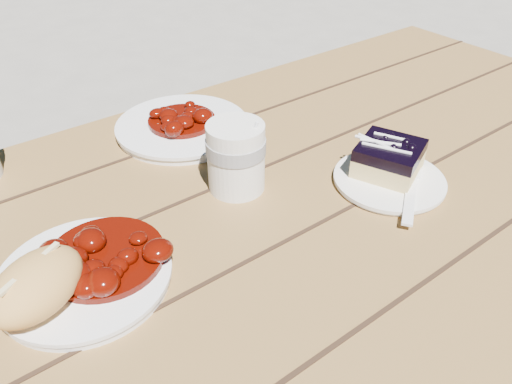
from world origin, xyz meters
TOP-DOWN VIEW (x-y plane):
  - picnic_table at (0.00, -0.00)m, footprint 2.00×1.55m
  - main_plate at (-0.10, 0.01)m, footprint 0.20×0.20m
  - goulash_stew at (-0.07, 0.01)m, footprint 0.15×0.15m
  - bread_roll at (-0.16, -0.01)m, footprint 0.14×0.13m
  - dessert_plate at (0.35, -0.07)m, footprint 0.17×0.17m
  - blueberry_cake at (0.36, -0.06)m, footprint 0.12×0.12m
  - fork_dessert at (0.33, -0.13)m, footprint 0.14×0.11m
  - coffee_cup at (0.16, 0.06)m, footprint 0.09×0.09m
  - second_plate at (0.18, 0.27)m, footprint 0.23×0.23m
  - second_stew at (0.18, 0.27)m, footprint 0.12×0.12m

SIDE VIEW (x-z plane):
  - picnic_table at x=0.00m, z-range 0.21..0.96m
  - dessert_plate at x=0.35m, z-range 0.75..0.76m
  - main_plate at x=-0.10m, z-range 0.75..0.77m
  - second_plate at x=0.18m, z-range 0.75..0.77m
  - fork_dessert at x=0.33m, z-range 0.76..0.76m
  - blueberry_cake at x=0.36m, z-range 0.76..0.81m
  - goulash_stew at x=-0.07m, z-range 0.77..0.81m
  - second_stew at x=0.18m, z-range 0.77..0.81m
  - bread_roll at x=-0.16m, z-range 0.77..0.83m
  - coffee_cup at x=0.16m, z-range 0.75..0.86m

